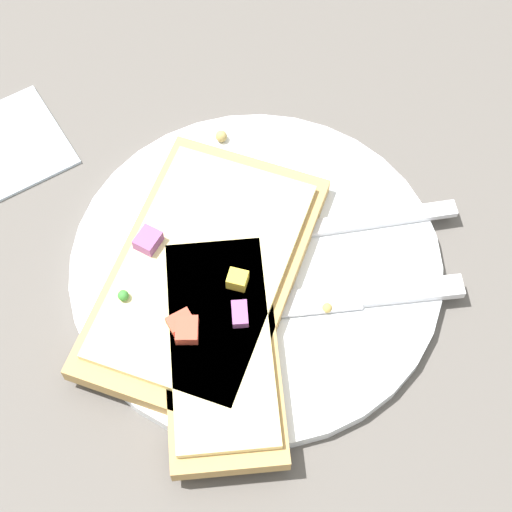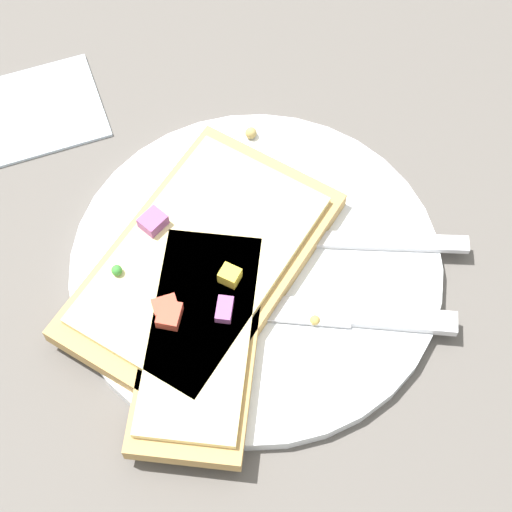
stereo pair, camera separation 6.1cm
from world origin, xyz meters
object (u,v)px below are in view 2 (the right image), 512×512
object	(u,v)px
plate	(256,266)
knife	(340,314)
fork	(295,239)
pizza_slice_corner	(201,336)
pizza_slice_main	(201,264)
napkin	(8,117)

from	to	relation	value
plate	knife	xyz separation A→B (m)	(-0.04, 0.06, 0.01)
fork	plate	bearing A→B (deg)	35.57
plate	pizza_slice_corner	world-z (taller)	pizza_slice_corner
fork	pizza_slice_corner	bearing A→B (deg)	53.18
pizza_slice_main	napkin	distance (m)	0.22
napkin	pizza_slice_corner	bearing A→B (deg)	109.26
pizza_slice_corner	napkin	distance (m)	0.26
fork	pizza_slice_corner	xyz separation A→B (m)	(0.09, 0.05, 0.01)
knife	pizza_slice_main	size ratio (longest dim) A/B	0.77
fork	napkin	world-z (taller)	fork
knife	pizza_slice_main	distance (m)	0.11
plate	pizza_slice_corner	xyz separation A→B (m)	(0.06, 0.05, 0.02)
fork	pizza_slice_corner	size ratio (longest dim) A/B	1.16
plate	knife	bearing A→B (deg)	124.33
fork	pizza_slice_main	bearing A→B (deg)	22.46
knife	pizza_slice_corner	distance (m)	0.10
pizza_slice_corner	napkin	world-z (taller)	pizza_slice_corner
fork	knife	size ratio (longest dim) A/B	1.19
plate	napkin	size ratio (longest dim) A/B	1.80
fork	pizza_slice_corner	distance (m)	0.11
fork	napkin	bearing A→B (deg)	-25.26
fork	pizza_slice_main	size ratio (longest dim) A/B	0.92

